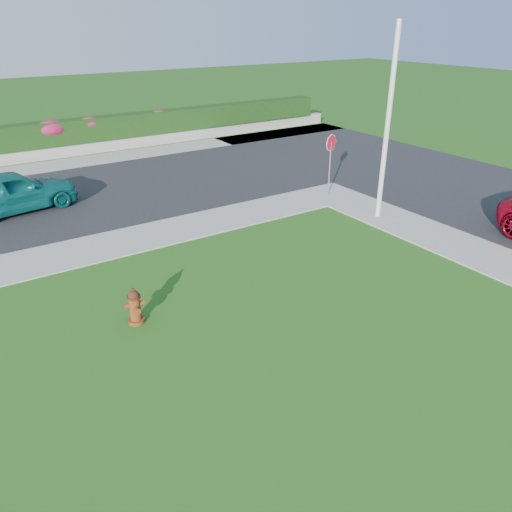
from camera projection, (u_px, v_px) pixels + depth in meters
ground at (366, 399)px, 8.85m from camera, size 120.00×120.00×0.00m
curb_corner at (330, 194)px, 19.10m from camera, size 2.00×2.00×0.04m
sidewalk_beyond at (51, 166)px, 22.66m from camera, size 34.00×2.00×0.04m
retaining_wall at (42, 153)px, 23.67m from camera, size 34.00×0.40×0.60m
hedge at (39, 135)px, 23.38m from camera, size 32.00×0.90×1.10m
fire_hydrant at (135, 307)px, 10.90m from camera, size 0.44×0.42×0.86m
sedan_teal at (12, 192)px, 16.99m from camera, size 4.45×2.36×1.44m
utility_pole at (387, 126)px, 15.66m from camera, size 0.16×0.16×6.10m
stop_sign at (331, 151)px, 18.27m from camera, size 0.62×0.19×2.32m
flower_clump_d at (51, 129)px, 23.48m from camera, size 1.51×0.97×0.76m
flower_clump_e at (90, 123)px, 24.36m from camera, size 1.17×0.75×0.59m
flower_clump_f at (159, 115)px, 26.15m from camera, size 1.02×0.65×0.51m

